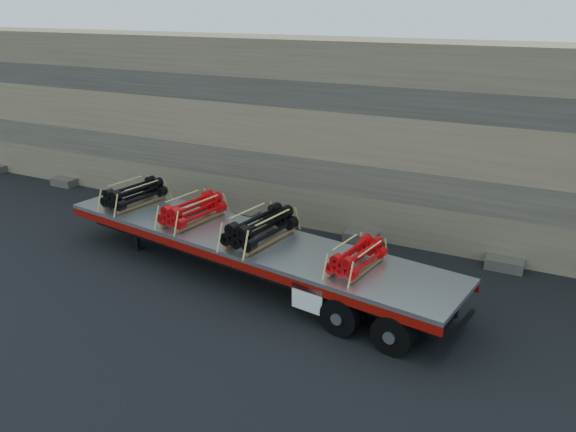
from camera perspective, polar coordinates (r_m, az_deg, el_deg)
name	(u,v)px	position (r m, az deg, el deg)	size (l,w,h in m)	color
ground	(248,283)	(17.70, -4.05, -6.85)	(120.00, 120.00, 0.00)	black
rock_wall	(332,133)	(22.01, 4.47, 8.42)	(44.00, 3.00, 7.00)	#7A6B54
trailer	(246,256)	(17.87, -4.34, -4.09)	(13.89, 2.67, 1.39)	#A5A8AD
bundle_front	(135,194)	(20.91, -15.33, 2.15)	(1.08, 2.17, 0.77)	black
bundle_midfront	(193,210)	(18.86, -9.66, 0.58)	(1.08, 2.17, 0.77)	red
bundle_midrear	(260,228)	(17.06, -2.83, -1.20)	(1.19, 2.38, 0.84)	black
bundle_rear	(357,257)	(15.43, 7.00, -4.19)	(0.94, 1.87, 0.66)	red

